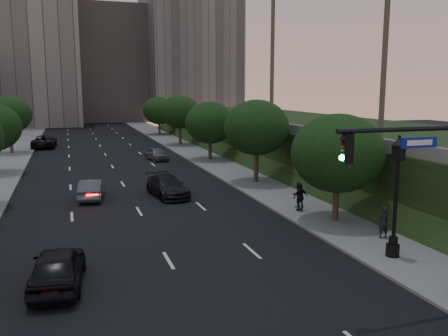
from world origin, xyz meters
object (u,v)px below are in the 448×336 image
object	(u,v)px
traffic_signal_mast	(444,204)
sedan_mid_left	(92,189)
pedestrian_a	(383,222)
pedestrian_c	(300,197)
sedan_near_left	(58,267)
street_lamp	(395,202)
pedestrian_b	(298,195)
sedan_near_right	(167,186)
sedan_far_left	(44,142)
sedan_far_right	(156,154)

from	to	relation	value
traffic_signal_mast	sedan_mid_left	xyz separation A→B (m)	(-10.77, 20.73, -2.97)
pedestrian_a	pedestrian_c	world-z (taller)	pedestrian_c
traffic_signal_mast	sedan_near_left	size ratio (longest dim) A/B	1.49
street_lamp	sedan_near_left	xyz separation A→B (m)	(-14.24, 1.54, -1.83)
traffic_signal_mast	sedan_near_left	xyz separation A→B (m)	(-12.78, 5.85, -2.87)
pedestrian_b	pedestrian_a	bearing A→B (deg)	92.85
sedan_near_right	pedestrian_a	bearing A→B (deg)	-65.17
sedan_far_left	pedestrian_c	xyz separation A→B (m)	(16.32, -39.40, 0.17)
sedan_near_right	sedan_far_right	xyz separation A→B (m)	(2.36, 17.41, -0.04)
sedan_far_left	pedestrian_c	size ratio (longest dim) A/B	3.50
sedan_far_right	pedestrian_b	size ratio (longest dim) A/B	2.53
street_lamp	pedestrian_b	distance (m)	9.55
sedan_far_left	sedan_near_right	distance (m)	33.73
sedan_far_left	pedestrian_b	xyz separation A→B (m)	(16.61, -38.50, 0.12)
sedan_mid_left	pedestrian_a	bearing A→B (deg)	142.06
sedan_near_left	pedestrian_c	size ratio (longest dim) A/B	2.76
sedan_near_left	sedan_far_right	distance (m)	32.80
sedan_near_right	street_lamp	bearing A→B (deg)	-73.01
street_lamp	sedan_far_right	size ratio (longest dim) A/B	1.40
traffic_signal_mast	street_lamp	distance (m)	4.67
pedestrian_a	pedestrian_c	distance (m)	6.30
street_lamp	pedestrian_b	size ratio (longest dim) A/B	3.53
street_lamp	pedestrian_a	distance (m)	3.17
sedan_far_right	pedestrian_b	xyz separation A→B (m)	(4.78, -23.53, 0.26)
sedan_far_right	pedestrian_c	distance (m)	24.84
sedan_mid_left	sedan_far_left	size ratio (longest dim) A/B	0.72
sedan_near_left	pedestrian_c	distance (m)	15.64
sedan_near_right	sedan_far_right	world-z (taller)	sedan_near_right
pedestrian_b	pedestrian_c	distance (m)	0.95
street_lamp	sedan_far_right	bearing A→B (deg)	98.15
sedan_mid_left	pedestrian_b	xyz separation A→B (m)	(12.30, -7.02, 0.24)
sedan_near_left	pedestrian_c	bearing A→B (deg)	-147.86
traffic_signal_mast	pedestrian_a	xyz separation A→B (m)	(2.71, 6.69, -2.71)
sedan_near_right	pedestrian_a	xyz separation A→B (m)	(8.33, -13.15, 0.24)
traffic_signal_mast	pedestrian_c	size ratio (longest dim) A/B	4.11
pedestrian_c	pedestrian_a	bearing A→B (deg)	96.02
sedan_far_left	sedan_far_right	size ratio (longest dim) A/B	1.48
street_lamp	sedan_near_right	size ratio (longest dim) A/B	1.12
street_lamp	sedan_near_left	world-z (taller)	street_lamp
traffic_signal_mast	sedan_far_right	distance (m)	37.51
traffic_signal_mast	street_lamp	xyz separation A→B (m)	(1.46, 4.31, -1.04)
street_lamp	sedan_far_left	size ratio (longest dim) A/B	0.94
traffic_signal_mast	street_lamp	size ratio (longest dim) A/B	1.25
sedan_far_left	street_lamp	bearing A→B (deg)	112.68
traffic_signal_mast	pedestrian_a	world-z (taller)	traffic_signal_mast
pedestrian_b	sedan_near_left	bearing A→B (deg)	22.07
traffic_signal_mast	sedan_near_left	bearing A→B (deg)	155.39
pedestrian_a	pedestrian_c	xyz separation A→B (m)	(-1.48, 6.12, 0.04)
sedan_near_left	pedestrian_a	bearing A→B (deg)	-171.18
street_lamp	sedan_mid_left	xyz separation A→B (m)	(-12.23, 16.42, -1.93)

